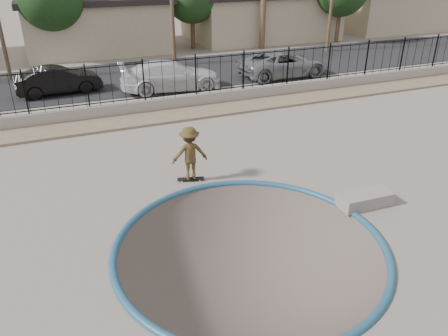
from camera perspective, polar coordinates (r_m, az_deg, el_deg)
ground at (r=22.90m, az=-10.88°, el=5.81°), size 120.00×120.00×2.20m
bowl_pit at (r=11.30m, az=3.43°, el=-10.19°), size 6.84×6.84×1.80m
coping_ring at (r=11.30m, az=3.43°, el=-10.19°), size 7.04×7.04×0.20m
rock_strip at (r=19.93m, az=-9.39°, el=6.37°), size 42.00×1.60×0.11m
retaining_wall at (r=20.87m, az=-10.17°, el=7.94°), size 42.00×0.45×0.60m
fence at (r=20.53m, az=-10.44°, el=11.12°), size 40.00×0.04×1.80m
street at (r=27.29m, az=-13.42°, el=11.33°), size 90.00×8.00×0.04m
house_center at (r=36.18m, az=-16.58°, el=17.69°), size 10.60×8.60×3.90m
house_east at (r=40.24m, az=4.68°, el=19.38°), size 12.60×8.60×3.90m
house_east_far at (r=48.19m, az=20.62°, el=19.04°), size 11.60×8.60×3.90m
skater at (r=14.00m, az=-4.48°, el=1.57°), size 1.20×0.77×1.77m
skateboard at (r=14.36m, az=-4.37°, el=-1.41°), size 0.90×0.45×0.08m
concrete_ledge at (r=13.54m, az=17.90°, el=-3.89°), size 1.62×0.76×0.40m
car_b at (r=24.87m, az=-20.83°, el=10.67°), size 4.42×1.90×1.42m
car_c at (r=24.11m, az=-6.94°, el=11.90°), size 5.54×2.60×1.56m
car_d at (r=26.97m, az=7.77°, el=13.32°), size 5.50×2.65×1.51m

